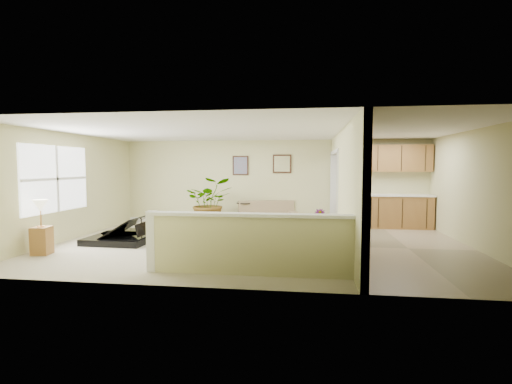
# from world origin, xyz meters

# --- Properties ---
(floor) EXTENTS (9.00, 9.00, 0.00)m
(floor) POSITION_xyz_m (0.00, 0.00, 0.00)
(floor) COLOR tan
(floor) RESTS_ON ground
(back_wall) EXTENTS (9.00, 0.04, 2.50)m
(back_wall) POSITION_xyz_m (0.00, 3.00, 1.25)
(back_wall) COLOR #C8C588
(back_wall) RESTS_ON floor
(front_wall) EXTENTS (9.00, 0.04, 2.50)m
(front_wall) POSITION_xyz_m (0.00, -3.00, 1.25)
(front_wall) COLOR #C8C588
(front_wall) RESTS_ON floor
(left_wall) EXTENTS (0.04, 6.00, 2.50)m
(left_wall) POSITION_xyz_m (-4.50, 0.00, 1.25)
(left_wall) COLOR #C8C588
(left_wall) RESTS_ON floor
(right_wall) EXTENTS (0.04, 6.00, 2.50)m
(right_wall) POSITION_xyz_m (4.50, 0.00, 1.25)
(right_wall) COLOR #C8C588
(right_wall) RESTS_ON floor
(ceiling) EXTENTS (9.00, 6.00, 0.04)m
(ceiling) POSITION_xyz_m (0.00, 0.00, 2.50)
(ceiling) COLOR silver
(ceiling) RESTS_ON back_wall
(kitchen_vinyl) EXTENTS (2.70, 6.00, 0.01)m
(kitchen_vinyl) POSITION_xyz_m (3.15, 0.00, 0.00)
(kitchen_vinyl) COLOR gray
(kitchen_vinyl) RESTS_ON floor
(interior_partition) EXTENTS (0.18, 5.99, 2.50)m
(interior_partition) POSITION_xyz_m (1.80, 0.25, 1.22)
(interior_partition) COLOR #C8C588
(interior_partition) RESTS_ON floor
(pony_half_wall) EXTENTS (3.42, 0.22, 1.00)m
(pony_half_wall) POSITION_xyz_m (0.08, -2.30, 0.52)
(pony_half_wall) COLOR #C8C588
(pony_half_wall) RESTS_ON floor
(left_window) EXTENTS (0.05, 2.15, 1.45)m
(left_window) POSITION_xyz_m (-4.49, -0.50, 1.45)
(left_window) COLOR white
(left_window) RESTS_ON left_wall
(wall_art_left) EXTENTS (0.48, 0.04, 0.58)m
(wall_art_left) POSITION_xyz_m (-0.95, 2.97, 1.75)
(wall_art_left) COLOR #341D13
(wall_art_left) RESTS_ON back_wall
(wall_mirror) EXTENTS (0.55, 0.04, 0.55)m
(wall_mirror) POSITION_xyz_m (0.30, 2.97, 1.80)
(wall_mirror) COLOR #341D13
(wall_mirror) RESTS_ON back_wall
(kitchen_cabinets) EXTENTS (2.36, 0.65, 2.33)m
(kitchen_cabinets) POSITION_xyz_m (3.19, 2.73, 0.87)
(kitchen_cabinets) COLOR olive
(kitchen_cabinets) RESTS_ON floor
(piano) EXTENTS (1.67, 1.73, 1.31)m
(piano) POSITION_xyz_m (-3.20, -0.04, 0.55)
(piano) COLOR black
(piano) RESTS_ON floor
(piano_bench) EXTENTS (0.44, 0.86, 0.57)m
(piano_bench) POSITION_xyz_m (-1.91, -0.15, 0.28)
(piano_bench) COLOR black
(piano_bench) RESTS_ON floor
(loveseat) EXTENTS (1.94, 1.43, 0.95)m
(loveseat) POSITION_xyz_m (-0.04, 2.51, 0.36)
(loveseat) COLOR tan
(loveseat) RESTS_ON floor
(accent_table) EXTENTS (0.46, 0.46, 0.66)m
(accent_table) POSITION_xyz_m (-0.78, 2.65, 0.42)
(accent_table) COLOR black
(accent_table) RESTS_ON floor
(palm_plant) EXTENTS (1.53, 1.42, 1.42)m
(palm_plant) POSITION_xyz_m (-1.69, 2.12, 0.70)
(palm_plant) COLOR black
(palm_plant) RESTS_ON floor
(small_plant) EXTENTS (0.37, 0.37, 0.55)m
(small_plant) POSITION_xyz_m (1.38, 2.20, 0.24)
(small_plant) COLOR black
(small_plant) RESTS_ON floor
(lamp_stand) EXTENTS (0.37, 0.37, 1.08)m
(lamp_stand) POSITION_xyz_m (-4.12, -1.48, 0.46)
(lamp_stand) COLOR olive
(lamp_stand) RESTS_ON floor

